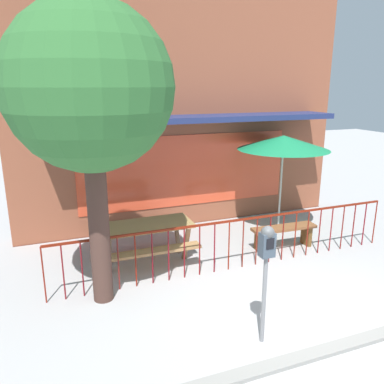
{
  "coord_description": "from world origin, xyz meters",
  "views": [
    {
      "loc": [
        -3.11,
        -3.95,
        3.31
      ],
      "look_at": [
        -0.72,
        2.29,
        1.45
      ],
      "focal_mm": 36.0,
      "sensor_mm": 36.0,
      "label": 1
    }
  ],
  "objects_px": {
    "picnic_table_left": "(145,232)",
    "street_tree": "(90,90)",
    "patio_bench": "(284,232)",
    "parking_meter_near": "(266,254)",
    "patio_umbrella": "(283,143)"
  },
  "relations": [
    {
      "from": "parking_meter_near",
      "to": "street_tree",
      "type": "relative_size",
      "value": 0.37
    },
    {
      "from": "patio_bench",
      "to": "picnic_table_left",
      "type": "bearing_deg",
      "value": 171.92
    },
    {
      "from": "picnic_table_left",
      "to": "patio_umbrella",
      "type": "xyz_separation_m",
      "value": [
        3.4,
        0.59,
        1.44
      ]
    },
    {
      "from": "patio_umbrella",
      "to": "street_tree",
      "type": "distance_m",
      "value": 4.83
    },
    {
      "from": "picnic_table_left",
      "to": "patio_bench",
      "type": "relative_size",
      "value": 1.28
    },
    {
      "from": "picnic_table_left",
      "to": "patio_bench",
      "type": "bearing_deg",
      "value": -8.08
    },
    {
      "from": "patio_umbrella",
      "to": "street_tree",
      "type": "bearing_deg",
      "value": -158.99
    },
    {
      "from": "picnic_table_left",
      "to": "patio_umbrella",
      "type": "bearing_deg",
      "value": 9.86
    },
    {
      "from": "picnic_table_left",
      "to": "patio_umbrella",
      "type": "height_order",
      "value": "patio_umbrella"
    },
    {
      "from": "patio_bench",
      "to": "parking_meter_near",
      "type": "height_order",
      "value": "parking_meter_near"
    },
    {
      "from": "picnic_table_left",
      "to": "parking_meter_near",
      "type": "relative_size",
      "value": 1.1
    },
    {
      "from": "picnic_table_left",
      "to": "parking_meter_near",
      "type": "bearing_deg",
      "value": -73.85
    },
    {
      "from": "patio_umbrella",
      "to": "street_tree",
      "type": "relative_size",
      "value": 0.5
    },
    {
      "from": "picnic_table_left",
      "to": "street_tree",
      "type": "relative_size",
      "value": 0.4
    },
    {
      "from": "street_tree",
      "to": "picnic_table_left",
      "type": "bearing_deg",
      "value": 48.25
    }
  ]
}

